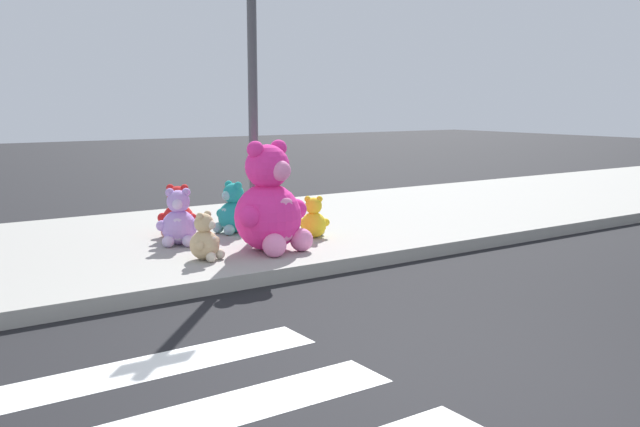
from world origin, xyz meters
name	(u,v)px	position (x,y,z in m)	size (l,w,h in m)	color
ground_plane	(464,401)	(0.00, 0.00, 0.00)	(60.00, 60.00, 0.00)	black
sidewalk	(151,245)	(0.00, 5.20, 0.07)	(28.00, 4.40, 0.15)	#9E9B93
sign_pole	(253,97)	(1.00, 4.40, 1.85)	(0.56, 0.11, 3.20)	#4C4C51
plush_pink_large	(270,207)	(0.87, 3.81, 0.64)	(0.93, 0.86, 1.23)	#F22D93
plush_lavender	(179,222)	(0.16, 4.69, 0.41)	(0.47, 0.48, 0.66)	#B28CD8
plush_white	(276,213)	(1.67, 5.03, 0.35)	(0.36, 0.34, 0.49)	white
plush_teal	(233,212)	(1.02, 5.01, 0.41)	(0.46, 0.50, 0.66)	teal
plush_tan	(206,241)	(0.08, 3.80, 0.35)	(0.35, 0.37, 0.51)	tan
plush_yellow	(314,221)	(1.70, 4.18, 0.36)	(0.36, 0.37, 0.51)	yellow
plush_red	(178,215)	(0.38, 5.23, 0.41)	(0.45, 0.46, 0.64)	red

